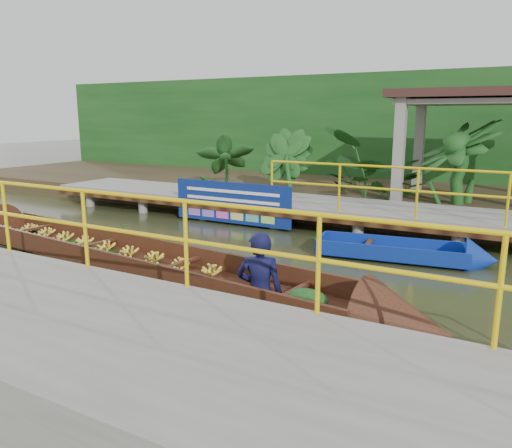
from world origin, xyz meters
The scene contains 10 objects.
ground centered at (0.00, 0.00, 0.00)m, with size 80.00×80.00×0.00m, color #2B3319.
land_strip centered at (0.00, 7.50, 0.23)m, with size 30.00×8.00×0.45m, color #302618.
far_dock centered at (0.02, 3.43, 0.48)m, with size 16.00×2.06×1.66m.
near_dock centered at (1.00, -4.20, 0.30)m, with size 18.00×2.40×1.73m.
pavilion centered at (3.00, 6.30, 2.82)m, with size 4.40×3.00×3.00m.
foliage_backdrop centered at (0.00, 10.00, 2.00)m, with size 30.00×0.80×4.00m, color #154114.
vendor_boat centered at (-1.48, -1.24, 0.25)m, with size 10.77×2.26×2.28m.
moored_blue_boat centered at (2.77, 1.60, 0.13)m, with size 3.20×1.21×0.74m.
blue_banner centered at (-2.04, 2.48, 0.56)m, with size 3.14×0.04×0.98m.
tropical_plants centered at (2.25, 5.30, 1.35)m, with size 14.45×1.45×1.81m.
Camera 1 is at (4.13, -7.42, 2.58)m, focal length 35.00 mm.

